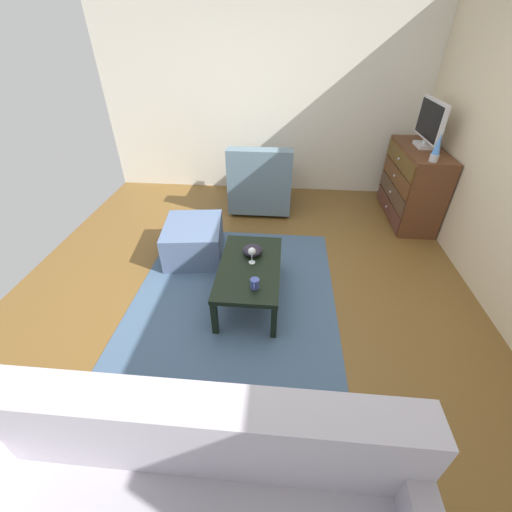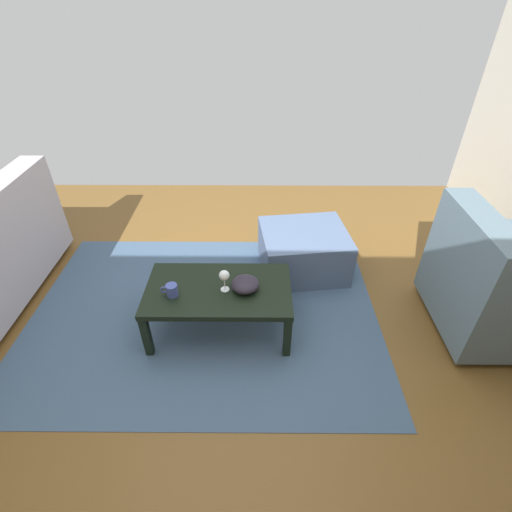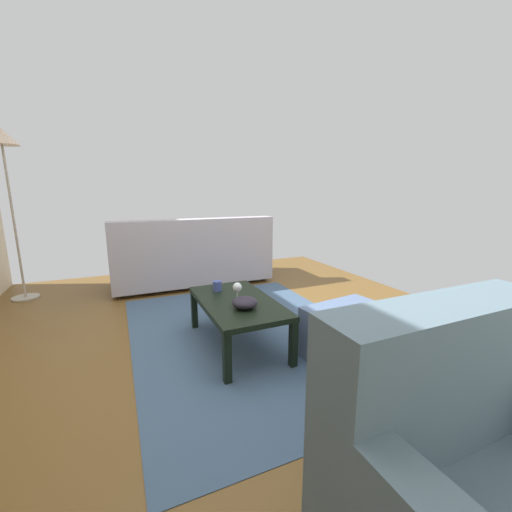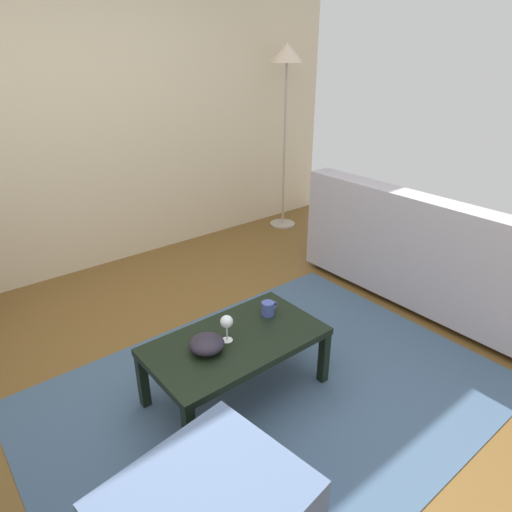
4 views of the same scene
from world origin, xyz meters
TOP-DOWN VIEW (x-y plane):
  - ground_plane at (0.00, 0.00)m, footprint 5.67×4.81m
  - area_rug at (0.20, -0.20)m, footprint 2.60×1.90m
  - coffee_table at (0.06, -0.05)m, footprint 0.98×0.55m
  - wine_glass at (0.01, -0.03)m, footprint 0.07×0.07m
  - mug at (0.36, 0.02)m, footprint 0.11×0.08m
  - bowl_decorative at (-0.12, -0.04)m, footprint 0.19×0.19m
  - armchair at (-1.82, -0.09)m, footprint 0.80×0.82m
  - ottoman at (-0.59, -0.74)m, footprint 0.77×0.68m

SIDE VIEW (x-z plane):
  - ground_plane at x=0.00m, z-range -0.05..0.00m
  - area_rug at x=0.20m, z-range 0.00..0.01m
  - ottoman at x=-0.59m, z-range 0.00..0.38m
  - coffee_table at x=0.06m, z-range 0.14..0.52m
  - armchair at x=-1.82m, z-range -0.09..0.81m
  - bowl_decorative at x=-0.12m, z-range 0.38..0.46m
  - mug at x=0.36m, z-range 0.38..0.46m
  - wine_glass at x=0.01m, z-range 0.41..0.57m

